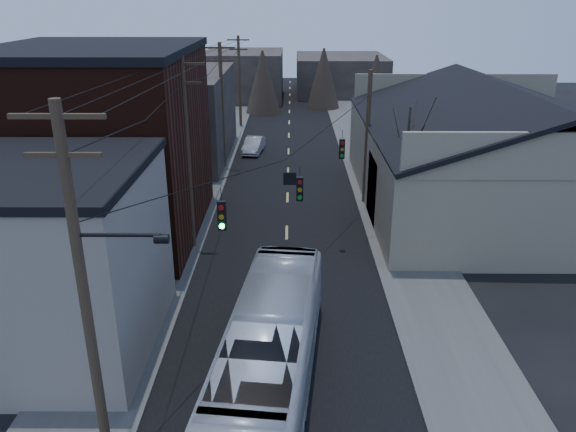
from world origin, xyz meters
TOP-DOWN VIEW (x-y plane):
  - road_surface at (0.00, 30.00)m, footprint 9.00×110.00m
  - sidewalk_left at (-6.50, 30.00)m, footprint 4.00×110.00m
  - sidewalk_right at (6.50, 30.00)m, footprint 4.00×110.00m
  - building_clapboard at (-9.00, 9.00)m, footprint 8.00×8.00m
  - building_brick at (-10.00, 20.00)m, footprint 10.00×12.00m
  - building_left_far at (-9.50, 36.00)m, footprint 9.00×14.00m
  - warehouse at (13.00, 25.00)m, footprint 16.16×20.60m
  - building_far_left at (-6.00, 65.00)m, footprint 10.00×12.00m
  - building_far_right at (7.00, 70.00)m, footprint 12.00×14.00m
  - bare_tree at (6.50, 20.00)m, footprint 0.40×0.40m
  - utility_lines at (-3.11, 24.14)m, footprint 11.24×45.28m
  - bus at (-0.43, 6.24)m, footprint 3.93×11.68m
  - parked_car at (-3.00, 37.58)m, footprint 1.89×4.16m

SIDE VIEW (x-z plane):
  - road_surface at x=0.00m, z-range 0.00..0.02m
  - sidewalk_left at x=-6.50m, z-range 0.00..0.12m
  - sidewalk_right at x=6.50m, z-range 0.00..0.12m
  - parked_car at x=-3.00m, z-range 0.00..1.32m
  - bus at x=-0.43m, z-range 0.00..3.19m
  - building_far_right at x=7.00m, z-range 0.00..5.00m
  - warehouse at x=13.00m, z-range -1.17..6.56m
  - building_far_left at x=-6.00m, z-range 0.00..6.00m
  - building_clapboard at x=-9.00m, z-range 0.00..7.00m
  - building_left_far at x=-9.50m, z-range 0.00..7.00m
  - bare_tree at x=6.50m, z-range 0.00..7.20m
  - utility_lines at x=-3.11m, z-range -0.30..10.20m
  - building_brick at x=-10.00m, z-range 0.00..10.00m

